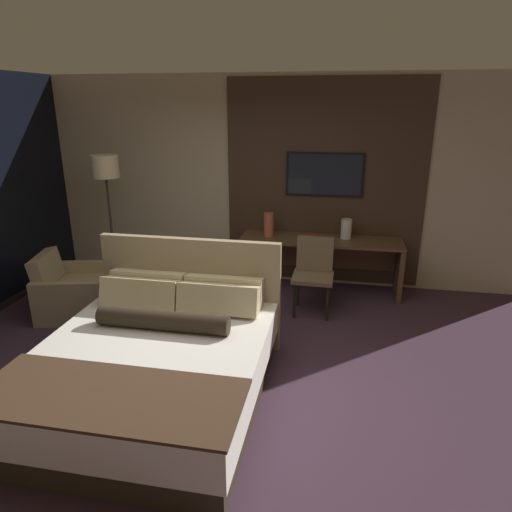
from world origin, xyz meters
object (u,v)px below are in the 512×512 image
Objects in this scene: armchair_by_window at (74,293)px; bed at (156,361)px; desk at (320,254)px; tv at (325,174)px; vase_tall at (269,225)px; book at (313,237)px; floor_lamp at (106,178)px; vase_short at (346,229)px; desk_chair at (314,268)px.

bed is at bearing -144.17° from armchair_by_window.
desk is 2.09× the size of tv.
book is at bearing 2.07° from vase_tall.
vase_short is (3.03, 0.56, -0.66)m from floor_lamp.
vase_tall reaches higher than armchair_by_window.
floor_lamp is at bearing -166.43° from vase_tall.
desk_chair is at bearing -116.78° from vase_short.
book is at bearing -172.83° from desk.
floor_lamp is at bearing 124.56° from bed.
floor_lamp is (-2.67, 0.15, 0.98)m from desk_chair.
bed is 2.32m from desk_chair.
vase_short reaches higher than desk.
book is (-0.43, -0.06, -0.12)m from vase_short.
vase_short is (3.19, 1.33, 0.61)m from armchair_by_window.
desk_chair is 3.62× the size of book.
book is (-0.10, -0.01, 0.23)m from desk.
vase_short is at bearing 59.90° from bed.
tv is 1.34m from desk_chair.
bed is at bearing -101.77° from vase_tall.
tv is at bearing 66.72° from bed.
desk_chair is 2.85m from floor_lamp.
desk_chair is (1.20, 1.98, 0.22)m from bed.
tv is 1.12× the size of desk_chair.
book is (2.61, 0.51, -0.78)m from floor_lamp.
desk is at bearing 7.17° from book.
bed is 1.20× the size of floor_lamp.
desk_chair reaches higher than armchair_by_window.
floor_lamp is at bearing -164.44° from tv.
book reaches higher than desk.
floor_lamp is 7.22× the size of book.
vase_tall reaches higher than vase_short.
bed is at bearing -113.28° from tv.
vase_short reaches higher than armchair_by_window.
armchair_by_window is 3.77× the size of vase_short.
armchair_by_window is at bearing -152.11° from tv.
desk is at bearing 64.91° from bed.
desk is at bearing 87.26° from desk_chair.
book is at bearing 11.02° from floor_lamp.
floor_lamp reaches higher than vase_short.
desk is 1.05m from tv.
vase_tall is 1.20× the size of vase_short.
floor_lamp reaches higher than vase_tall.
vase_tall is at bearing -177.93° from book.
bed reaches higher than book.
bed reaches higher than desk.
floor_lamp is 5.79× the size of vase_tall.
floor_lamp is 6.93× the size of vase_short.
desk is 2.15× the size of armchair_by_window.
floor_lamp reaches higher than bed.
tv is 2.81m from floor_lamp.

